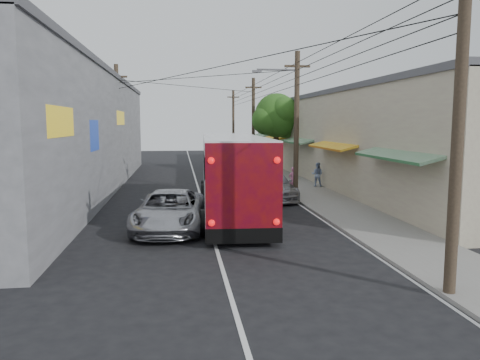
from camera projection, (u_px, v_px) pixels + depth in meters
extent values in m
plane|color=black|center=(225.00, 279.00, 12.53)|extent=(120.00, 120.00, 0.00)
cube|color=slate|center=(289.00, 181.00, 33.04)|extent=(3.00, 80.00, 0.12)
cube|color=#BFB998|center=(342.00, 139.00, 35.24)|extent=(6.00, 40.00, 6.00)
cube|color=#4C4C51|center=(343.00, 97.00, 34.86)|extent=(6.20, 40.00, 0.30)
cube|color=#16652B|center=(398.00, 154.00, 19.07)|extent=(1.39, 6.00, 0.46)
cube|color=orange|center=(334.00, 145.00, 26.95)|extent=(1.39, 6.00, 0.46)
cube|color=#16652B|center=(299.00, 140.00, 34.82)|extent=(1.39, 6.00, 0.46)
cube|color=orange|center=(277.00, 137.00, 42.70)|extent=(1.39, 6.00, 0.46)
cube|color=#16652B|center=(262.00, 135.00, 50.57)|extent=(1.39, 6.00, 0.46)
cube|color=gray|center=(59.00, 134.00, 28.74)|extent=(7.00, 36.00, 7.00)
cube|color=#4C4C51|center=(56.00, 74.00, 28.30)|extent=(7.20, 36.00, 0.30)
cube|color=yellow|center=(60.00, 122.00, 15.31)|extent=(0.12, 3.50, 1.00)
cube|color=#1433A5|center=(93.00, 135.00, 21.29)|extent=(0.12, 2.20, 1.40)
cube|color=yellow|center=(120.00, 118.00, 31.03)|extent=(0.12, 4.00, 0.90)
cylinder|color=#473828|center=(458.00, 130.00, 10.75)|extent=(0.28, 0.28, 8.00)
cylinder|color=#473828|center=(296.00, 126.00, 25.51)|extent=(0.28, 0.28, 8.00)
cube|color=#473828|center=(297.00, 66.00, 25.13)|extent=(1.40, 0.12, 0.12)
cylinder|color=#473828|center=(253.00, 125.00, 40.28)|extent=(0.28, 0.28, 8.00)
cube|color=#473828|center=(253.00, 87.00, 39.89)|extent=(1.40, 0.12, 0.12)
cylinder|color=#473828|center=(233.00, 125.00, 55.04)|extent=(0.28, 0.28, 8.00)
cube|color=#473828|center=(233.00, 97.00, 54.66)|extent=(1.40, 0.12, 0.12)
cylinder|color=#473828|center=(118.00, 126.00, 31.07)|extent=(0.28, 0.28, 8.00)
cube|color=#473828|center=(116.00, 77.00, 30.68)|extent=(1.40, 0.12, 0.12)
cylinder|color=#59595E|center=(277.00, 70.00, 25.01)|extent=(2.20, 0.10, 0.10)
cube|color=#59595E|center=(257.00, 71.00, 24.88)|extent=(0.50, 0.18, 0.12)
cylinder|color=#3F2B19|center=(276.00, 149.00, 38.75)|extent=(0.44, 0.44, 4.00)
sphere|color=#1E4F15|center=(276.00, 115.00, 38.42)|extent=(3.60, 3.60, 3.60)
sphere|color=#1E4F15|center=(287.00, 123.00, 39.21)|extent=(2.60, 2.60, 2.60)
sphere|color=#1E4F15|center=(266.00, 120.00, 37.96)|extent=(2.40, 2.40, 2.40)
sphere|color=#1E4F15|center=(284.00, 110.00, 37.44)|extent=(2.20, 2.20, 2.20)
sphere|color=#1E4F15|center=(271.00, 113.00, 39.24)|extent=(2.00, 2.00, 2.00)
cube|color=white|center=(232.00, 189.00, 21.40)|extent=(3.13, 12.35, 1.94)
cube|color=black|center=(231.00, 157.00, 21.73)|extent=(3.06, 10.31, 1.02)
cube|color=white|center=(232.00, 142.00, 21.14)|extent=(3.13, 12.35, 0.51)
cube|color=maroon|center=(244.00, 188.00, 15.22)|extent=(2.53, 0.20, 2.96)
cube|color=black|center=(244.00, 236.00, 15.41)|extent=(2.55, 0.22, 0.51)
sphere|color=red|center=(212.00, 223.00, 15.24)|extent=(0.22, 0.22, 0.22)
sphere|color=red|center=(277.00, 222.00, 15.41)|extent=(0.22, 0.22, 0.22)
sphere|color=red|center=(211.00, 161.00, 14.99)|extent=(0.22, 0.22, 0.22)
sphere|color=red|center=(277.00, 160.00, 15.17)|extent=(0.22, 0.22, 0.22)
cylinder|color=black|center=(205.00, 223.00, 17.14)|extent=(0.35, 1.03, 1.02)
cylinder|color=black|center=(274.00, 222.00, 17.35)|extent=(0.35, 1.03, 1.02)
cylinder|color=black|center=(204.00, 193.00, 24.41)|extent=(0.35, 1.03, 1.02)
cylinder|color=black|center=(252.00, 193.00, 24.61)|extent=(0.35, 1.03, 1.02)
cylinder|color=black|center=(204.00, 189.00, 25.92)|extent=(0.35, 1.03, 1.02)
cylinder|color=black|center=(250.00, 189.00, 26.13)|extent=(0.35, 1.03, 1.02)
imported|color=#ACACB3|center=(170.00, 211.00, 18.20)|extent=(3.07, 5.74, 1.53)
imported|color=gray|center=(271.00, 185.00, 25.72)|extent=(2.40, 5.27, 1.50)
imported|color=#26262B|center=(258.00, 168.00, 34.63)|extent=(2.59, 5.06, 1.65)
imported|color=black|center=(230.00, 158.00, 46.09)|extent=(2.13, 4.88, 1.56)
imported|color=pink|center=(293.00, 180.00, 27.36)|extent=(0.63, 0.52, 1.50)
imported|color=#879CC5|center=(317.00, 174.00, 30.00)|extent=(0.93, 0.86, 1.53)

